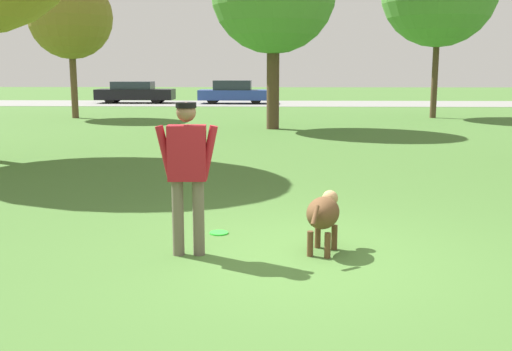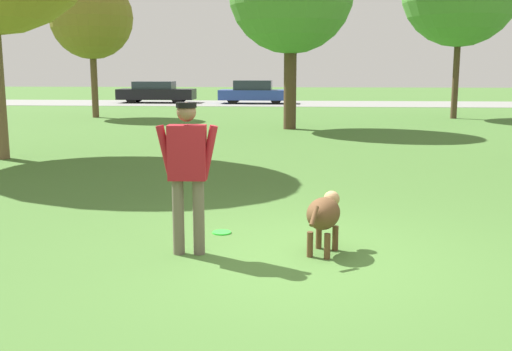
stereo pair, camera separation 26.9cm
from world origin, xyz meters
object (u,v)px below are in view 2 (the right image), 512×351
object	(u,v)px
person	(187,165)
tree_far_left	(91,18)
frisbee	(222,232)
parked_car_black	(156,92)
parked_car_blue	(255,92)
dog	(324,214)

from	to	relation	value
person	tree_far_left	world-z (taller)	tree_far_left
frisbee	parked_car_black	xyz separation A→B (m)	(-7.65, 28.55, 0.63)
tree_far_left	parked_car_black	distance (m)	11.43
parked_car_black	tree_far_left	bearing A→B (deg)	-89.90
tree_far_left	parked_car_blue	world-z (taller)	tree_far_left
person	parked_car_blue	size ratio (longest dim) A/B	0.40
parked_car_blue	person	bearing A→B (deg)	-86.50
dog	frisbee	distance (m)	1.52
person	dog	xyz separation A→B (m)	(1.52, 0.16, -0.57)
parked_car_black	parked_car_blue	world-z (taller)	parked_car_blue
tree_far_left	dog	bearing A→B (deg)	-64.09
person	dog	world-z (taller)	person
person	frisbee	distance (m)	1.36
person	parked_car_black	xyz separation A→B (m)	(-7.39, 29.43, -0.38)
person	tree_far_left	xyz separation A→B (m)	(-7.41, 18.54, 3.11)
parked_car_black	parked_car_blue	size ratio (longest dim) A/B	1.08
parked_car_blue	parked_car_black	bearing A→B (deg)	177.49
dog	frisbee	world-z (taller)	dog
person	frisbee	bearing A→B (deg)	70.94
parked_car_blue	tree_far_left	bearing A→B (deg)	-118.92
frisbee	parked_car_blue	xyz separation A→B (m)	(-1.66, 28.21, 0.65)
person	parked_car_black	distance (m)	30.35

